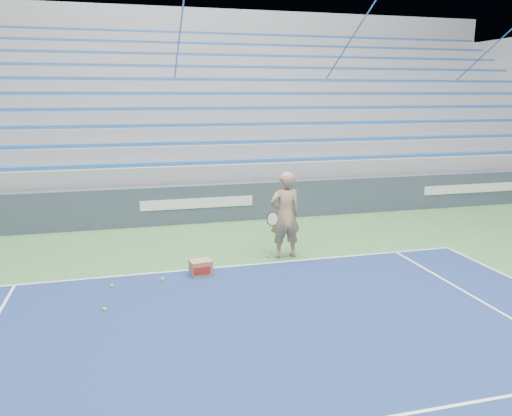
{
  "coord_description": "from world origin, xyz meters",
  "views": [
    {
      "loc": [
        -1.87,
        1.92,
        3.61
      ],
      "look_at": [
        0.85,
        12.38,
        1.15
      ],
      "focal_mm": 35.0,
      "sensor_mm": 36.0,
      "label": 1
    }
  ],
  "objects": [
    {
      "name": "sponsor_barrier",
      "position": [
        0.0,
        15.88,
        0.55
      ],
      "size": [
        30.0,
        0.32,
        1.1
      ],
      "color": "#364152",
      "rests_on": "ground"
    },
    {
      "name": "bleachers",
      "position": [
        0.0,
        21.6,
        2.36
      ],
      "size": [
        31.0,
        9.15,
        7.3
      ],
      "color": "gray",
      "rests_on": "ground"
    },
    {
      "name": "tennis_player",
      "position": [
        1.48,
        12.24,
        0.98
      ],
      "size": [
        0.98,
        0.88,
        1.96
      ],
      "color": "tan",
      "rests_on": "ground"
    },
    {
      "name": "ball_box",
      "position": [
        -0.54,
        11.54,
        0.16
      ],
      "size": [
        0.47,
        0.38,
        0.32
      ],
      "color": "#9C6E4B",
      "rests_on": "ground"
    },
    {
      "name": "tennis_ball_0",
      "position": [
        -2.39,
        10.23,
        0.03
      ],
      "size": [
        0.07,
        0.07,
        0.07
      ],
      "primitive_type": "sphere",
      "color": "#C2EB30",
      "rests_on": "ground"
    },
    {
      "name": "tennis_ball_1",
      "position": [
        -2.29,
        11.32,
        0.03
      ],
      "size": [
        0.07,
        0.07,
        0.07
      ],
      "primitive_type": "sphere",
      "color": "#C2EB30",
      "rests_on": "ground"
    },
    {
      "name": "tennis_ball_2",
      "position": [
        1.1,
        12.33,
        0.03
      ],
      "size": [
        0.07,
        0.07,
        0.07
      ],
      "primitive_type": "sphere",
      "color": "#C2EB30",
      "rests_on": "ground"
    },
    {
      "name": "tennis_ball_3",
      "position": [
        -1.32,
        11.44,
        0.03
      ],
      "size": [
        0.07,
        0.07,
        0.07
      ],
      "primitive_type": "sphere",
      "color": "#C2EB30",
      "rests_on": "ground"
    }
  ]
}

